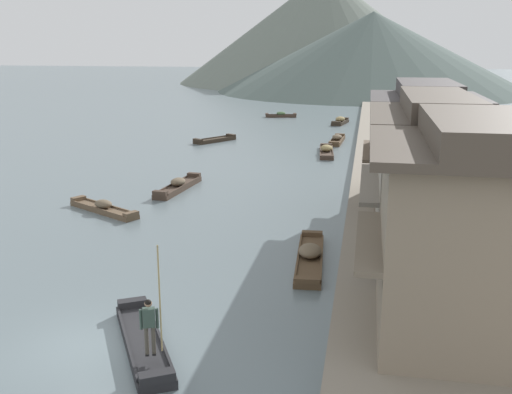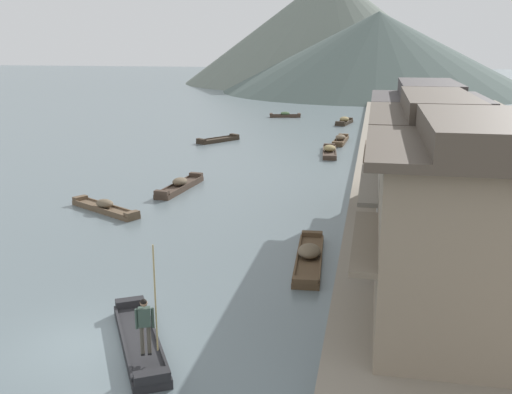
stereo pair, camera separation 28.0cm
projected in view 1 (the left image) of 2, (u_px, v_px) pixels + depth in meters
ground_plane at (89, 346)px, 17.14m from camera, size 400.00×400.00×0.00m
riverbank_right at (480, 160)px, 42.72m from camera, size 18.00×110.00×0.58m
boat_foreground_poled at (143, 342)px, 17.00m from camera, size 3.32×4.76×0.51m
boatman_person at (150, 320)px, 15.41m from camera, size 0.53×0.37×3.04m
boat_moored_nearest at (178, 186)px, 35.28m from camera, size 1.46×5.34×0.73m
boat_moored_second at (215, 140)px, 52.60m from camera, size 3.26×4.11×0.47m
boat_moored_third at (281, 115)px, 69.90m from camera, size 3.76×1.52×0.66m
boat_moored_far at (326, 151)px, 46.79m from camera, size 1.52×5.68×0.72m
boat_midriver_drifting at (104, 208)px, 30.67m from camera, size 4.69×3.20×0.65m
boat_midriver_upstream at (337, 140)px, 52.19m from camera, size 1.27×5.05×0.71m
boat_upstream_distant at (310, 256)px, 23.66m from camera, size 1.37×5.76×0.72m
boat_crossing_west at (340, 121)px, 64.08m from camera, size 1.82×4.03×0.81m
house_waterfront_nearest at (477, 232)px, 15.92m from camera, size 6.22×6.22×6.14m
house_waterfront_second at (432, 175)px, 22.76m from camera, size 5.22×7.62×6.14m
house_waterfront_tall at (423, 144)px, 29.69m from camera, size 5.71×6.84×6.14m
hill_far_west at (372, 52)px, 105.94m from camera, size 55.84×55.84×14.00m
hill_far_centre at (324, 28)px, 128.63m from camera, size 63.75×63.75×23.32m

